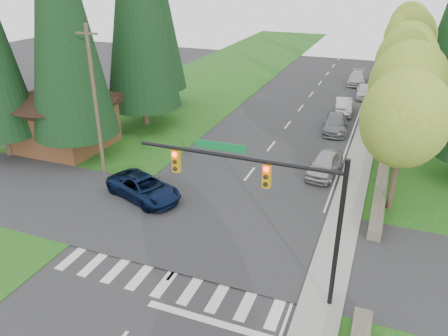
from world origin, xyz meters
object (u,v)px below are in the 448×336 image
Objects in this scene: suv_navy at (144,188)px; parked_car_a at (325,164)px; parked_car_b at (335,124)px; parked_car_c at (343,106)px; parked_car_d at (365,91)px; parked_car_e at (357,78)px.

suv_navy is 1.18× the size of parked_car_a.
parked_car_b is at bearing 100.10° from parked_car_a.
suv_navy is at bearing -120.25° from parked_car_c.
parked_car_c is (-0.62, 14.43, -0.05)m from parked_car_a.
parked_car_d is (1.40, 6.59, 0.02)m from parked_car_c.
parked_car_b is 12.06m from parked_car_d.
parked_car_a reaches higher than parked_car_b.
suv_navy is 1.22× the size of parked_car_c.
suv_navy is at bearing -115.41° from parked_car_d.
parked_car_b is at bearing -97.42° from parked_car_c.
parked_car_c is at bearing -2.18° from suv_navy.
parked_car_b is 1.14× the size of parked_car_c.
parked_car_c is (9.22, 21.90, -0.02)m from suv_navy.
parked_car_e is (0.01, 12.49, 0.02)m from parked_car_c.
parked_car_d is at bearing 76.94° from parked_car_b.
suv_navy is at bearing -107.50° from parked_car_e.
parked_car_c is 1.00× the size of parked_car_d.
parked_car_d is at bearing 94.05° from parked_car_a.
parked_car_b is 0.97× the size of parked_car_e.
parked_car_e is (-0.61, 26.92, -0.03)m from parked_car_a.
parked_car_e is at bearing 97.48° from parked_car_a.
parked_car_c is 0.85× the size of parked_car_e.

